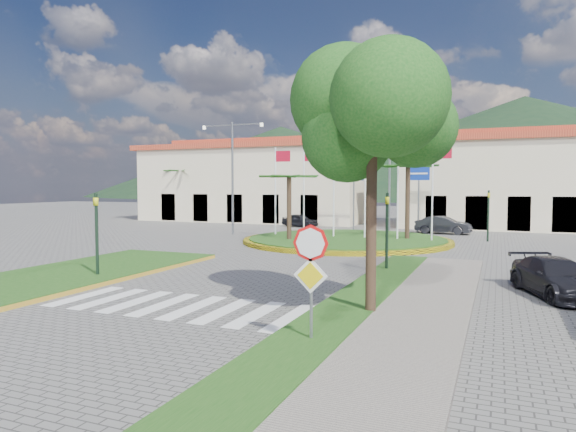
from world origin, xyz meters
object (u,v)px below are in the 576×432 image
at_px(deciduous_tree, 372,121).
at_px(car_dark_b, 443,225).
at_px(car_dark_a, 300,220).
at_px(car_side_right, 556,277).
at_px(stop_sign, 311,264).
at_px(white_van, 239,215).
at_px(roundabout_island, 347,240).

distance_m(deciduous_tree, car_dark_b, 25.63).
bearing_deg(car_dark_a, deciduous_tree, -138.84).
height_order(car_dark_b, car_side_right, car_dark_b).
distance_m(stop_sign, car_dark_b, 28.28).
relative_size(stop_sign, white_van, 0.60).
bearing_deg(car_side_right, car_dark_a, 106.72).
height_order(white_van, car_dark_b, car_dark_b).
relative_size(roundabout_island, car_dark_b, 3.25).
height_order(roundabout_island, car_side_right, roundabout_island).
bearing_deg(roundabout_island, stop_sign, -76.27).
xyz_separation_m(deciduous_tree, car_dark_a, (-12.48, 27.14, -4.62)).
bearing_deg(stop_sign, car_side_right, 54.79).
xyz_separation_m(roundabout_island, white_van, (-14.89, 14.10, 0.44)).
relative_size(stop_sign, car_dark_b, 0.68).
bearing_deg(deciduous_tree, car_side_right, 43.97).
relative_size(roundabout_island, car_dark_a, 3.91).
height_order(roundabout_island, car_dark_a, roundabout_island).
xyz_separation_m(stop_sign, deciduous_tree, (0.60, 3.04, 3.38)).
bearing_deg(car_dark_b, car_dark_a, 86.35).
xyz_separation_m(stop_sign, car_dark_a, (-11.88, 30.18, -1.24)).
height_order(deciduous_tree, white_van, deciduous_tree).
bearing_deg(stop_sign, car_dark_b, 90.00).
bearing_deg(roundabout_island, deciduous_tree, -72.09).
xyz_separation_m(car_dark_a, car_dark_b, (11.88, -1.93, 0.09)).
bearing_deg(white_van, car_dark_a, -92.54).
bearing_deg(deciduous_tree, car_dark_b, 91.36).
xyz_separation_m(deciduous_tree, white_van, (-20.38, 31.10, -4.56)).
height_order(roundabout_island, stop_sign, roundabout_island).
height_order(stop_sign, white_van, stop_sign).
bearing_deg(car_dark_b, roundabout_island, 154.77).
distance_m(stop_sign, car_dark_a, 32.46).
bearing_deg(deciduous_tree, white_van, 123.24).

